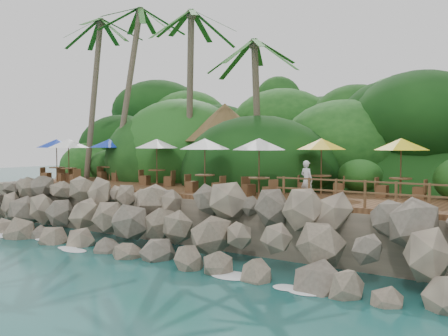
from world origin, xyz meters
The scene contains 12 objects.
ground centered at (0.00, 0.00, 0.00)m, with size 140.00×140.00×0.00m, color #19514F.
land_base centered at (0.00, 16.00, 1.05)m, with size 32.00×25.20×2.10m, color gray.
jungle_hill centered at (0.00, 23.50, 0.00)m, with size 44.80×28.00×15.40m, color #143811.
seawall centered at (0.00, 2.00, 1.15)m, with size 29.00×4.00×2.30m, color gray, non-canonical shape.
terrace centered at (0.00, 6.00, 2.20)m, with size 26.00×5.00×0.20m, color brown.
jungle_foliage centered at (0.00, 15.00, 0.00)m, with size 44.00×16.00×12.00m, color #143811, non-canonical shape.
foam_line centered at (0.00, 0.30, 0.03)m, with size 25.20×0.80×0.06m.
palms centered at (0.41, 8.69, 11.73)m, with size 32.61×7.11×12.14m.
palapa centered at (-2.79, 10.04, 5.79)m, with size 5.03×5.03×4.60m.
dining_clusters centered at (-0.88, 6.01, 4.40)m, with size 25.56×5.53×2.53m.
railing centered at (8.40, 3.65, 2.91)m, with size 8.30×0.10×1.00m.
waiter centered at (4.88, 5.02, 3.10)m, with size 0.58×0.38×1.60m, color silver.
Camera 1 is at (14.13, -14.07, 4.69)m, focal length 40.63 mm.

